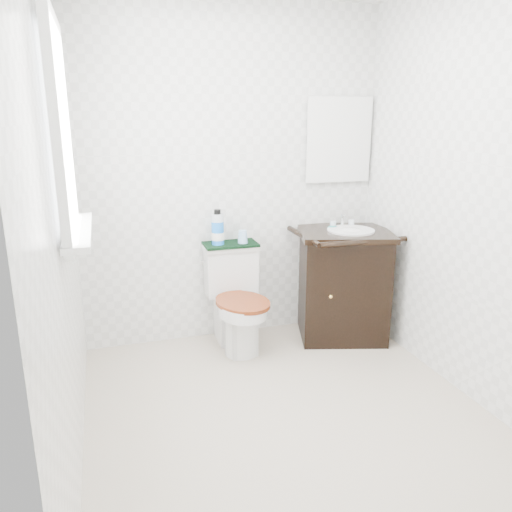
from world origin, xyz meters
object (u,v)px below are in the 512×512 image
mouthwash_bottle (218,229)px  vanity (343,281)px  cup (243,237)px  toilet (235,303)px  trash_bin (242,334)px

mouthwash_bottle → vanity: bearing=-11.1°
vanity → cup: (-0.73, 0.16, 0.36)m
toilet → cup: (0.09, 0.09, 0.47)m
cup → toilet: bearing=-132.1°
cup → vanity: bearing=-12.5°
toilet → mouthwash_bottle: mouthwash_bottle is taller
toilet → trash_bin: 0.24m
trash_bin → mouthwash_bottle: bearing=108.4°
vanity → mouthwash_bottle: mouthwash_bottle is taller
toilet → cup: bearing=47.9°
vanity → trash_bin: size_ratio=3.05×
trash_bin → mouthwash_bottle: size_ratio=1.20×
vanity → toilet: bearing=175.2°
vanity → mouthwash_bottle: bearing=168.9°
toilet → vanity: size_ratio=0.79×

